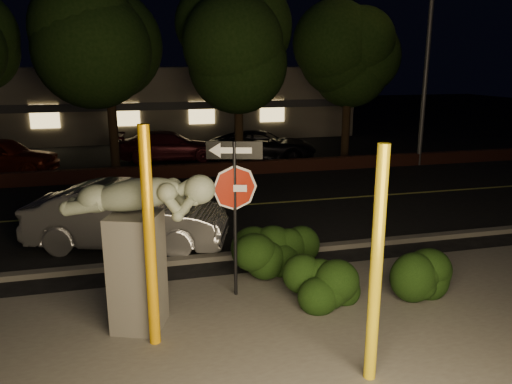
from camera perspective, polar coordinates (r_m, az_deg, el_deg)
ground at (r=17.89m, az=-7.84°, el=0.76°), size 90.00×90.00×0.00m
patio at (r=7.79m, az=2.16°, el=-18.12°), size 14.00×6.00×0.02m
road at (r=15.01m, az=-6.50°, el=-1.86°), size 80.00×8.00×0.01m
lane_marking at (r=15.01m, az=-6.50°, el=-1.81°), size 80.00×0.12×0.00m
curb at (r=11.16m, az=-3.55°, el=-7.35°), size 80.00×0.25×0.12m
brick_wall at (r=19.10m, az=-8.32°, el=2.38°), size 40.00×0.35×0.50m
parking_lot at (r=24.72m, az=-9.74°, el=4.50°), size 40.00×12.00×0.01m
building at (r=32.40m, az=-11.11°, el=10.33°), size 22.00×10.20×4.00m
tree_far_b at (r=20.58m, az=-16.90°, el=19.06°), size 5.20×5.20×8.41m
tree_far_c at (r=20.61m, az=-2.08°, el=18.53°), size 4.80×4.80×7.84m
tree_far_d at (r=22.66m, az=10.69°, el=17.32°), size 4.40×4.40×7.42m
yellow_pole_left at (r=7.51m, az=-12.07°, el=-5.37°), size 0.17×0.17×3.40m
yellow_pole_right at (r=6.72m, az=13.57°, el=-8.44°), size 0.16×0.16×3.27m
signpost at (r=8.82m, az=-2.45°, el=0.41°), size 0.95×0.29×2.90m
sculpture at (r=8.05m, az=-13.36°, el=-4.83°), size 2.38×1.41×2.59m
hedge_center at (r=10.19m, az=3.07°, el=-6.50°), size 2.36×1.62×1.12m
hedge_right at (r=9.13m, az=8.17°, el=-9.26°), size 1.87×1.33×1.11m
hedge_far_right at (r=9.69m, az=18.45°, el=-8.89°), size 1.58×1.23×0.97m
streetlight at (r=21.87m, az=18.82°, el=17.34°), size 1.40×0.50×9.37m
silver_sedan at (r=12.02m, az=-14.44°, el=-2.67°), size 4.85×2.92×1.51m
parked_car_red at (r=21.84m, az=-27.12°, el=3.72°), size 4.54×2.72×1.45m
parked_car_darkred at (r=22.49m, az=-9.87°, el=5.18°), size 4.59×2.11×1.30m
parked_car_dark at (r=22.21m, az=0.73°, el=5.30°), size 5.16×3.51×1.31m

